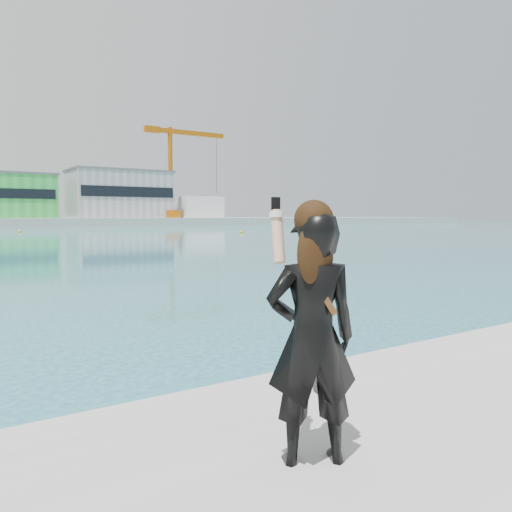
{
  "coord_description": "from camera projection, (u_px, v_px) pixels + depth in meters",
  "views": [
    {
      "loc": [
        -2.43,
        -3.37,
        2.51
      ],
      "look_at": [
        -0.28,
        -0.07,
        2.19
      ],
      "focal_mm": 35.0,
      "sensor_mm": 36.0,
      "label": 1
    }
  ],
  "objects": [
    {
      "name": "woman",
      "position": [
        312.0,
        330.0,
        3.4
      ],
      "size": [
        0.75,
        0.64,
        1.84
      ],
      "rotation": [
        0.0,
        0.0,
        2.72
      ],
      "color": "black",
      "rests_on": "near_quay"
    },
    {
      "name": "warehouse_grey_right",
      "position": [
        120.0,
        194.0,
        132.3
      ],
      "size": [
        25.5,
        15.35,
        12.5
      ],
      "color": "gray",
      "rests_on": "far_quay"
    },
    {
      "name": "dock_crane",
      "position": [
        175.0,
        169.0,
        133.95
      ],
      "size": [
        23.0,
        4.0,
        24.0
      ],
      "color": "#C45F0B",
      "rests_on": "far_quay"
    },
    {
      "name": "buoy_extra",
      "position": [
        20.0,
        232.0,
        76.2
      ],
      "size": [
        0.5,
        0.5,
        0.5
      ],
      "primitive_type": "sphere",
      "color": "yellow",
      "rests_on": "ground"
    },
    {
      "name": "flagpole_right",
      "position": [
        54.0,
        199.0,
        116.86
      ],
      "size": [
        1.28,
        0.16,
        8.0
      ],
      "color": "silver",
      "rests_on": "far_quay"
    },
    {
      "name": "ancillary_shed",
      "position": [
        198.0,
        207.0,
        142.89
      ],
      "size": [
        12.0,
        10.0,
        6.0
      ],
      "primitive_type": "cube",
      "color": "silver",
      "rests_on": "far_quay"
    },
    {
      "name": "ground",
      "position": [
        279.0,
        504.0,
        4.34
      ],
      "size": [
        500.0,
        500.0,
        0.0
      ],
      "primitive_type": "plane",
      "color": "#18576F",
      "rests_on": "ground"
    },
    {
      "name": "buoy_near",
      "position": [
        241.0,
        233.0,
        73.28
      ],
      "size": [
        0.5,
        0.5,
        0.5
      ],
      "primitive_type": "sphere",
      "color": "yellow",
      "rests_on": "ground"
    }
  ]
}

